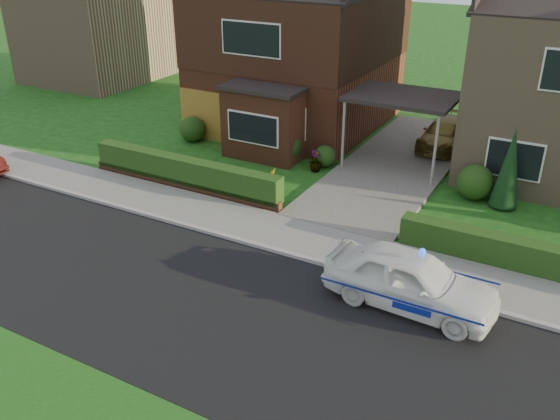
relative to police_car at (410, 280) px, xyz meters
The scene contains 22 objects.
ground 4.06m from the police_car, 143.14° to the right, with size 120.00×120.00×0.00m, color #174713.
road 4.06m from the police_car, 143.14° to the right, with size 60.00×6.00×0.02m, color black.
kerb 3.33m from the police_car, 168.52° to the left, with size 60.00×0.16×0.12m, color #9E9993.
sidewalk 3.68m from the police_car, 152.02° to the left, with size 60.00×2.00×0.10m, color slate.
driveway 9.20m from the police_car, 110.41° to the left, with size 3.80×12.00×0.12m, color #666059.
house_left 14.92m from the police_car, 127.99° to the left, with size 7.50×9.53×7.25m.
carport_link 9.34m from the police_car, 110.51° to the left, with size 3.80×3.00×2.77m.
garage_door 13.72m from the police_car, 146.56° to the left, with size 2.20×0.10×2.10m, color olive.
dwarf_wall 9.47m from the police_car, 162.14° to the left, with size 7.70×0.25×0.36m, color brown.
hedge_left 9.53m from the police_car, 161.28° to the left, with size 7.50×0.55×0.90m, color #183A12.
hedge_right 4.00m from the police_car, 48.61° to the left, with size 7.50×0.55×0.80m, color #183A12.
shrub_left_far 13.69m from the police_car, 148.75° to the left, with size 1.08×1.08×1.08m, color #183A12.
shrub_left_mid 9.97m from the police_car, 136.22° to the left, with size 1.32×1.32×1.32m, color #183A12.
shrub_left_near 9.13m from the police_car, 127.88° to the left, with size 0.84×0.84×0.84m, color #183A12.
shrub_right_near 7.00m from the police_car, 90.00° to the left, with size 1.20×1.20×1.20m, color #183A12.
conifer_a 6.90m from the police_car, 81.64° to the left, with size 0.90×0.90×2.60m, color black.
neighbour_left 26.96m from the police_car, 149.62° to the left, with size 6.50×7.00×5.20m, color #997D5E.
police_car is the anchor object (origin of this frame).
driveway_car 11.51m from the police_car, 101.02° to the left, with size 1.52×3.73×1.08m, color brown.
potted_plant_a 9.30m from the police_car, 157.21° to the left, with size 0.37×0.25×0.70m, color gray.
potted_plant_b 7.58m from the police_car, 146.21° to the left, with size 0.37×0.46×0.83m, color gray.
potted_plant_c 8.73m from the police_car, 130.82° to the left, with size 0.45×0.45×0.80m, color gray.
Camera 1 is at (6.25, -9.58, 8.48)m, focal length 38.00 mm.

